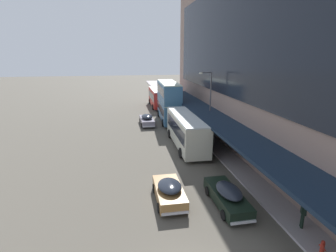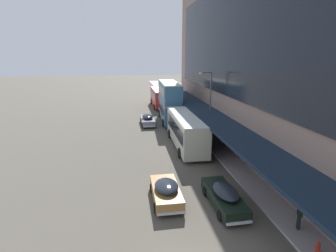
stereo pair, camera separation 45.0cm
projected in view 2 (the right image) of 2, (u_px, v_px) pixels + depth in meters
The scene contains 9 objects.
transit_bus_kerbside_front at pixel (186, 129), 27.80m from camera, with size 2.81×10.09×3.43m.
transit_bus_kerbside_rear at pixel (160, 97), 49.64m from camera, with size 2.85×9.55×3.34m.
transit_bus_kerbside_far at pixel (169, 100), 38.35m from camera, with size 2.91×9.52×5.77m.
sedan_far_back at pixel (166, 191), 17.61m from camera, with size 1.92×4.30×1.46m.
sedan_lead_near at pixel (148, 120), 36.84m from camera, with size 1.93×4.75×1.56m.
sedan_oncoming_front at pixel (224, 196), 16.98m from camera, with size 1.83×4.95×1.49m.
pedestrian_at_kerb at pixel (300, 212), 14.47m from camera, with size 0.39×0.57×1.86m.
street_lamp at pixel (209, 101), 29.26m from camera, with size 1.50×0.28×7.68m.
fire_hydrant at pixel (318, 248), 12.73m from camera, with size 0.20×0.40×0.70m.
Camera 2 is at (-2.21, -8.71, 9.61)m, focal length 28.00 mm.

